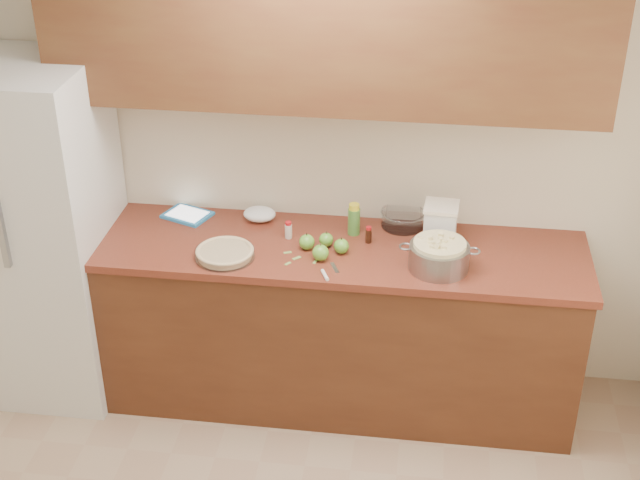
# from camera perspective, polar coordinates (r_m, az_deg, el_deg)

# --- Properties ---
(room_shell) EXTENTS (3.60, 3.60, 3.60)m
(room_shell) POSITION_cam_1_polar(r_m,az_deg,el_deg) (2.98, -3.77, -8.05)
(room_shell) COLOR tan
(room_shell) RESTS_ON ground
(counter_run) EXTENTS (2.64, 0.68, 0.92)m
(counter_run) POSITION_cam_1_polar(r_m,az_deg,el_deg) (4.65, 0.01, -5.26)
(counter_run) COLOR #532B17
(counter_run) RESTS_ON ground
(upper_cabinets) EXTENTS (2.60, 0.34, 0.70)m
(upper_cabinets) POSITION_cam_1_polar(r_m,az_deg,el_deg) (4.14, 0.30, 13.19)
(upper_cabinets) COLOR brown
(upper_cabinets) RESTS_ON room_shell
(fridge) EXTENTS (0.70, 0.70, 1.80)m
(fridge) POSITION_cam_1_polar(r_m,az_deg,el_deg) (4.77, -17.46, 0.38)
(fridge) COLOR silver
(fridge) RESTS_ON ground
(pie) EXTENTS (0.29, 0.29, 0.05)m
(pie) POSITION_cam_1_polar(r_m,az_deg,el_deg) (4.32, -6.11, -0.84)
(pie) COLOR silver
(pie) RESTS_ON counter_run
(colander) EXTENTS (0.38, 0.28, 0.14)m
(colander) POSITION_cam_1_polar(r_m,az_deg,el_deg) (4.22, 7.62, -1.01)
(colander) COLOR gray
(colander) RESTS_ON counter_run
(flour_canister) EXTENTS (0.18, 0.18, 0.21)m
(flour_canister) POSITION_cam_1_polar(r_m,az_deg,el_deg) (4.43, 7.72, 1.07)
(flour_canister) COLOR white
(flour_canister) RESTS_ON counter_run
(tablet) EXTENTS (0.28, 0.25, 0.02)m
(tablet) POSITION_cam_1_polar(r_m,az_deg,el_deg) (4.72, -8.49, 1.60)
(tablet) COLOR #2A86CC
(tablet) RESTS_ON counter_run
(paring_knife) EXTENTS (0.09, 0.17, 0.02)m
(paring_knife) POSITION_cam_1_polar(r_m,az_deg,el_deg) (4.16, 0.41, -2.19)
(paring_knife) COLOR gray
(paring_knife) RESTS_ON counter_run
(lemon_bottle) EXTENTS (0.06, 0.06, 0.17)m
(lemon_bottle) POSITION_cam_1_polar(r_m,az_deg,el_deg) (4.48, 2.19, 1.31)
(lemon_bottle) COLOR #4C8C38
(lemon_bottle) RESTS_ON counter_run
(cinnamon_shaker) EXTENTS (0.04, 0.04, 0.09)m
(cinnamon_shaker) POSITION_cam_1_polar(r_m,az_deg,el_deg) (4.46, -2.03, 0.63)
(cinnamon_shaker) COLOR beige
(cinnamon_shaker) RESTS_ON counter_run
(vanilla_bottle) EXTENTS (0.03, 0.03, 0.09)m
(vanilla_bottle) POSITION_cam_1_polar(r_m,az_deg,el_deg) (4.42, 3.12, 0.33)
(vanilla_bottle) COLOR black
(vanilla_bottle) RESTS_ON counter_run
(mixing_bowl) EXTENTS (0.23, 0.23, 0.09)m
(mixing_bowl) POSITION_cam_1_polar(r_m,az_deg,el_deg) (4.58, 5.33, 1.41)
(mixing_bowl) COLOR silver
(mixing_bowl) RESTS_ON counter_run
(paper_towel) EXTENTS (0.20, 0.18, 0.07)m
(paper_towel) POSITION_cam_1_polar(r_m,az_deg,el_deg) (4.63, -3.89, 1.67)
(paper_towel) COLOR white
(paper_towel) RESTS_ON counter_run
(apple_left) EXTENTS (0.08, 0.08, 0.09)m
(apple_left) POSITION_cam_1_polar(r_m,az_deg,el_deg) (4.36, -0.85, -0.13)
(apple_left) COLOR #5DA130
(apple_left) RESTS_ON counter_run
(apple_center) EXTENTS (0.07, 0.07, 0.08)m
(apple_center) POSITION_cam_1_polar(r_m,az_deg,el_deg) (4.38, 0.40, 0.01)
(apple_center) COLOR #5DA130
(apple_center) RESTS_ON counter_run
(apple_front) EXTENTS (0.08, 0.08, 0.09)m
(apple_front) POSITION_cam_1_polar(r_m,az_deg,el_deg) (4.27, 0.03, -0.82)
(apple_front) COLOR #5DA130
(apple_front) RESTS_ON counter_run
(apple_extra) EXTENTS (0.07, 0.07, 0.09)m
(apple_extra) POSITION_cam_1_polar(r_m,az_deg,el_deg) (4.33, 1.38, -0.40)
(apple_extra) COLOR #5DA130
(apple_extra) RESTS_ON counter_run
(peel_a) EXTENTS (0.02, 0.04, 0.00)m
(peel_a) POSITION_cam_1_polar(r_m,az_deg,el_deg) (4.27, -0.32, -1.42)
(peel_a) COLOR #87A851
(peel_a) RESTS_ON counter_run
(peel_b) EXTENTS (0.03, 0.04, 0.00)m
(peel_b) POSITION_cam_1_polar(r_m,az_deg,el_deg) (4.26, -2.08, -1.52)
(peel_b) COLOR #87A851
(peel_b) RESTS_ON counter_run
(peel_c) EXTENTS (0.04, 0.03, 0.00)m
(peel_c) POSITION_cam_1_polar(r_m,az_deg,el_deg) (4.35, -2.09, -0.81)
(peel_c) COLOR #87A851
(peel_c) RESTS_ON counter_run
(peel_d) EXTENTS (0.04, 0.04, 0.00)m
(peel_d) POSITION_cam_1_polar(r_m,az_deg,el_deg) (4.30, -1.50, -1.16)
(peel_d) COLOR #87A851
(peel_d) RESTS_ON counter_run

